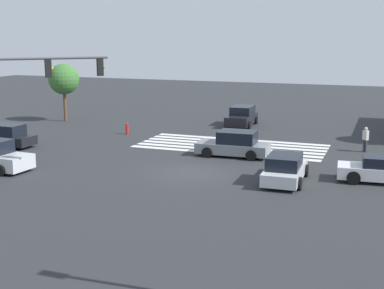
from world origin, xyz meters
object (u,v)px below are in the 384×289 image
Objects in this scene: car_4 at (242,117)px; pedestrian at (365,138)px; car_2 at (285,169)px; car_3 at (234,144)px; tree_corner_b at (64,79)px; traffic_signal_mast at (2,90)px; car_5 at (3,136)px; fire_hydrant at (127,129)px; car_1 at (382,170)px.

pedestrian is at bearing 53.43° from car_4.
pedestrian is (-3.50, -8.97, 0.22)m from car_2.
car_3 is 0.91× the size of tree_corner_b.
car_4 is at bearing 32.08° from traffic_signal_mast.
tree_corner_b reaches higher than car_5.
car_3 is 5.25× the size of fire_hydrant.
pedestrian is 25.71m from tree_corner_b.
car_1 is 7.41m from pedestrian.
car_5 is 0.91× the size of tree_corner_b.
car_4 is at bearing -131.60° from car_5.
car_4 is at bearing -56.50° from car_1.
fire_hydrant is (13.78, -9.24, -0.25)m from car_2.
car_1 is 0.97× the size of car_5.
car_5 is at bearing 85.67° from traffic_signal_mast.
traffic_signal_mast is 7.66× the size of fire_hydrant.
car_1 is at bearing -72.01° from car_2.
car_2 is 6.38m from car_3.
car_4 is (2.55, -11.20, 0.03)m from car_3.
car_4 is (-5.22, -22.76, -4.17)m from traffic_signal_mast.
car_2 is at bearing 127.82° from car_3.
car_1 is (-16.51, -8.31, -4.29)m from traffic_signal_mast.
car_3 reaches higher than fire_hydrant.
traffic_signal_mast is at bearing 54.07° from car_3.
tree_corner_b is at bearing -25.40° from fire_hydrant.
car_4 reaches higher than car_3.
car_4 is at bearing -80.99° from pedestrian.
traffic_signal_mast is at bearing 116.66° from tree_corner_b.
car_3 is at bearing -17.65° from pedestrian.
traffic_signal_mast is at bearing -14.38° from car_4.
car_5 reaches higher than car_1.
car_4 reaches higher than car_5.
fire_hydrant is (17.28, -0.27, -0.48)m from pedestrian.
fire_hydrant is at bearing -46.78° from pedestrian.
car_4 is at bearing -168.47° from tree_corner_b.
car_5 is (15.43, 2.65, -0.01)m from car_3.
traffic_signal_mast is 22.06m from tree_corner_b.
car_2 is 5.10× the size of fire_hydrant.
car_1 is at bearing 157.64° from fire_hydrant.
car_2 is 0.97× the size of car_3.
fire_hydrant is at bearing -26.13° from car_3.
traffic_signal_mast is 16.64m from fire_hydrant.
fire_hydrant is (7.14, 6.86, -0.33)m from car_4.
car_5 is at bearing -29.60° from pedestrian.
tree_corner_b is at bearing -79.94° from car_4.
car_4 is 15.68m from tree_corner_b.
car_3 is 19.65m from tree_corner_b.
car_4 is 12.39m from pedestrian.
pedestrian reaches higher than car_5.
car_1 is at bearing 36.56° from car_4.
car_5 is at bearing 81.82° from car_2.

